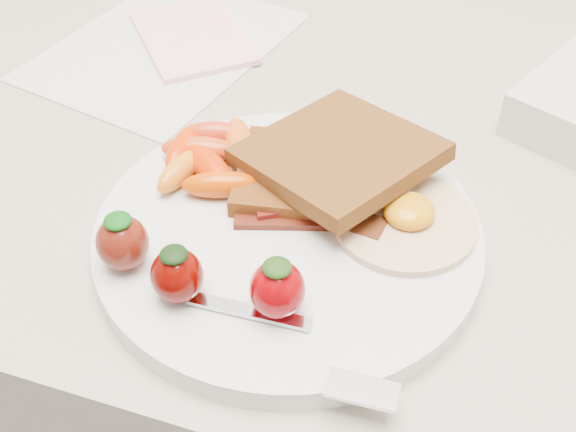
% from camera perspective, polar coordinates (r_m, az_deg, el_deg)
% --- Properties ---
extents(counter, '(2.00, 0.60, 0.90)m').
position_cam_1_polar(counter, '(0.95, 4.30, -15.61)').
color(counter, gray).
rests_on(counter, ground).
extents(plate, '(0.27, 0.27, 0.02)m').
position_cam_1_polar(plate, '(0.51, -0.00, -1.56)').
color(plate, silver).
rests_on(plate, counter).
extents(toast_lower, '(0.10, 0.10, 0.01)m').
position_cam_1_polar(toast_lower, '(0.53, 0.97, 3.27)').
color(toast_lower, '#4C220F').
rests_on(toast_lower, plate).
extents(toast_upper, '(0.16, 0.16, 0.03)m').
position_cam_1_polar(toast_upper, '(0.53, 4.04, 4.90)').
color(toast_upper, black).
rests_on(toast_upper, toast_lower).
extents(fried_egg, '(0.12, 0.12, 0.02)m').
position_cam_1_polar(fried_egg, '(0.51, 9.26, -0.18)').
color(fried_egg, white).
rests_on(fried_egg, plate).
extents(bacon_strips, '(0.11, 0.07, 0.01)m').
position_cam_1_polar(bacon_strips, '(0.51, 1.97, 0.52)').
color(bacon_strips, '#35100B').
rests_on(bacon_strips, plate).
extents(baby_carrots, '(0.09, 0.10, 0.02)m').
position_cam_1_polar(baby_carrots, '(0.55, -6.31, 4.73)').
color(baby_carrots, '#BC3911').
rests_on(baby_carrots, plate).
extents(strawberries, '(0.14, 0.05, 0.04)m').
position_cam_1_polar(strawberries, '(0.45, -7.67, -4.06)').
color(strawberries, '#55130A').
rests_on(strawberries, plate).
extents(fork, '(0.16, 0.05, 0.00)m').
position_cam_1_polar(fork, '(0.43, 0.11, -10.01)').
color(fork, '#B3BECA').
rests_on(fork, plate).
extents(paper_sheet, '(0.24, 0.29, 0.00)m').
position_cam_1_polar(paper_sheet, '(0.74, -9.70, 13.08)').
color(paper_sheet, silver).
rests_on(paper_sheet, counter).
extents(notepad, '(0.16, 0.17, 0.01)m').
position_cam_1_polar(notepad, '(0.74, -7.56, 13.85)').
color(notepad, '#F6B2C3').
rests_on(notepad, paper_sheet).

